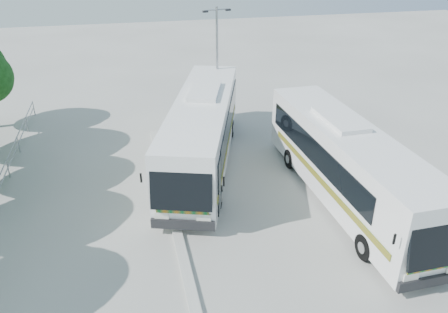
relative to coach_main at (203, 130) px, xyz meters
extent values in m
plane|color=#ACACA7|center=(0.02, -5.19, -2.01)|extent=(100.00, 100.00, 0.00)
cube|color=#B2B2AD|center=(-2.28, -3.19, -1.93)|extent=(0.40, 16.00, 0.15)
cylinder|color=gray|center=(-9.98, 8.81, -1.51)|extent=(0.06, 0.06, 1.00)
cube|color=white|center=(0.01, 0.03, 0.01)|extent=(6.62, 13.11, 3.28)
cube|color=black|center=(-2.03, -6.13, 0.42)|extent=(2.51, 1.25, 2.09)
cube|color=black|center=(-1.08, 1.08, 0.42)|extent=(3.31, 9.83, 1.18)
cube|color=black|center=(1.51, 0.21, 0.42)|extent=(3.31, 9.83, 1.18)
cube|color=#0D5B27|center=(-1.39, 0.16, -0.61)|extent=(3.56, 10.64, 0.30)
cylinder|color=black|center=(-2.47, -3.57, -1.47)|extent=(0.65, 1.12, 1.08)
cylinder|color=black|center=(-0.16, -4.34, -1.47)|extent=(0.65, 1.12, 1.08)
cylinder|color=black|center=(0.01, 3.89, -1.47)|extent=(0.65, 1.12, 1.08)
cylinder|color=black|center=(2.32, 3.12, -1.47)|extent=(0.65, 1.12, 1.08)
cube|color=white|center=(5.64, -5.06, -0.05)|extent=(2.73, 12.52, 3.18)
cube|color=black|center=(5.71, -11.33, 0.34)|extent=(2.40, 0.50, 2.02)
cube|color=black|center=(4.32, -4.44, 0.34)|extent=(0.16, 10.00, 1.15)
cube|color=black|center=(6.96, -4.42, 0.34)|extent=(0.16, 10.00, 1.15)
cube|color=#0E6521|center=(4.32, -5.38, -0.65)|extent=(0.14, 10.83, 0.29)
cylinder|color=black|center=(4.51, -9.13, -1.49)|extent=(0.32, 1.04, 1.04)
cylinder|color=black|center=(6.86, -9.10, -1.49)|extent=(0.32, 1.04, 1.04)
cylinder|color=black|center=(4.43, -1.53, -1.49)|extent=(0.32, 1.04, 1.04)
cylinder|color=black|center=(6.78, -1.50, -1.49)|extent=(0.32, 1.04, 1.04)
cylinder|color=gray|center=(2.02, 5.45, 1.69)|extent=(0.18, 0.18, 7.39)
cylinder|color=gray|center=(2.02, 5.45, 5.20)|extent=(1.46, 0.40, 0.07)
cube|color=black|center=(1.30, 5.28, 5.16)|extent=(0.35, 0.23, 0.11)
cube|color=black|center=(2.74, 5.61, 5.16)|extent=(0.35, 0.23, 0.11)
camera|label=1|loc=(-3.81, -20.76, 9.11)|focal=35.00mm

